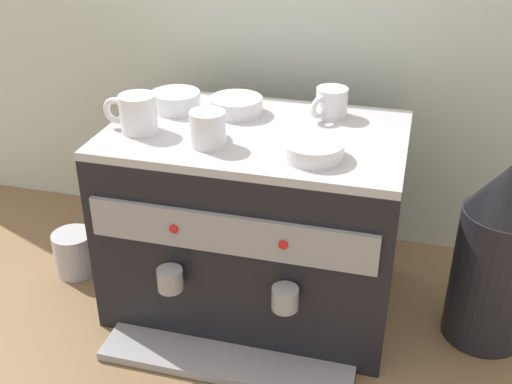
{
  "coord_description": "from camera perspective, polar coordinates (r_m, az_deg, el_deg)",
  "views": [
    {
      "loc": [
        0.34,
        -1.26,
        1.01
      ],
      "look_at": [
        0.0,
        0.0,
        0.3
      ],
      "focal_mm": 44.35,
      "sensor_mm": 36.0,
      "label": 1
    }
  ],
  "objects": [
    {
      "name": "ceramic_cup_0",
      "position": [
        1.42,
        -10.75,
        6.99
      ],
      "size": [
        0.13,
        0.08,
        0.08
      ],
      "color": "white",
      "rests_on": "espresso_machine"
    },
    {
      "name": "ceramic_bowl_2",
      "position": [
        1.29,
        5.18,
        3.77
      ],
      "size": [
        0.13,
        0.13,
        0.03
      ],
      "color": "white",
      "rests_on": "espresso_machine"
    },
    {
      "name": "ceramic_cup_1",
      "position": [
        1.49,
        6.74,
        8.01
      ],
      "size": [
        0.08,
        0.11,
        0.07
      ],
      "color": "white",
      "rests_on": "espresso_machine"
    },
    {
      "name": "ground_plane",
      "position": [
        1.65,
        0.0,
        -9.3
      ],
      "size": [
        4.0,
        4.0,
        0.0
      ],
      "primitive_type": "plane",
      "color": "brown"
    },
    {
      "name": "coffee_grinder",
      "position": [
        1.5,
        20.93,
        -5.31
      ],
      "size": [
        0.18,
        0.18,
        0.45
      ],
      "color": "black",
      "rests_on": "ground_plane"
    },
    {
      "name": "ceramic_cup_2",
      "position": [
        1.34,
        -4.36,
        5.8
      ],
      "size": [
        0.08,
        0.12,
        0.08
      ],
      "color": "white",
      "rests_on": "espresso_machine"
    },
    {
      "name": "milk_pitcher",
      "position": [
        1.77,
        -16.04,
        -5.29
      ],
      "size": [
        0.11,
        0.11,
        0.12
      ],
      "primitive_type": "cylinder",
      "color": "#B7B7BC",
      "rests_on": "ground_plane"
    },
    {
      "name": "ceramic_bowl_1",
      "position": [
        1.51,
        -1.79,
        7.78
      ],
      "size": [
        0.12,
        0.12,
        0.04
      ],
      "color": "white",
      "rests_on": "espresso_machine"
    },
    {
      "name": "ceramic_bowl_0",
      "position": [
        1.54,
        -7.21,
        8.12
      ],
      "size": [
        0.12,
        0.12,
        0.04
      ],
      "color": "white",
      "rests_on": "espresso_machine"
    },
    {
      "name": "espresso_machine",
      "position": [
        1.52,
        -0.04,
        -2.56
      ],
      "size": [
        0.67,
        0.53,
        0.46
      ],
      "color": "black",
      "rests_on": "ground_plane"
    },
    {
      "name": "tiled_backsplash_wall",
      "position": [
        1.76,
        3.25,
        10.66
      ],
      "size": [
        2.8,
        0.03,
        0.95
      ],
      "primitive_type": "cube",
      "color": "silver",
      "rests_on": "ground_plane"
    }
  ]
}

